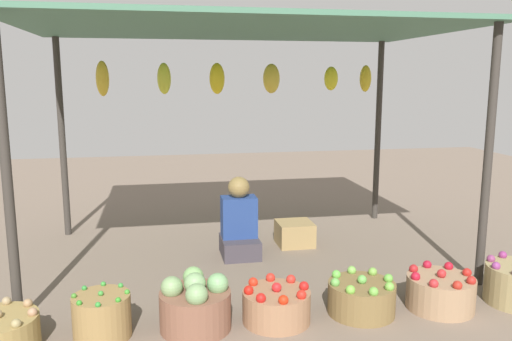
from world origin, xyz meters
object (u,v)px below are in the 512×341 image
basket_cabbages (195,305)px  basket_green_chilies (102,316)px  vendor_person (239,225)px  basket_red_tomatoes (276,305)px  wooden_crate_near_vendor (295,233)px  basket_green_apples (361,297)px  basket_red_apples (440,292)px

basket_cabbages → basket_green_chilies: bearing=179.8°
vendor_person → basket_red_tomatoes: 1.46m
basket_cabbages → wooden_crate_near_vendor: 2.02m
vendor_person → wooden_crate_near_vendor: (0.62, 0.20, -0.18)m
basket_red_tomatoes → basket_cabbages: bearing=-179.7°
basket_cabbages → basket_red_tomatoes: bearing=0.3°
basket_green_apples → vendor_person: bearing=115.4°
basket_cabbages → basket_red_tomatoes: basket_cabbages is taller
basket_green_apples → basket_red_apples: bearing=-3.0°
basket_green_chilies → basket_cabbages: (0.62, -0.00, 0.02)m
basket_green_apples → basket_red_apples: 0.62m
vendor_person → basket_green_chilies: bearing=-128.7°
basket_green_chilies → basket_green_apples: (1.84, 0.01, -0.03)m
basket_red_tomatoes → basket_green_apples: basket_green_apples is taller
basket_red_tomatoes → basket_green_apples: bearing=0.8°
basket_green_chilies → basket_cabbages: bearing=-0.2°
basket_cabbages → wooden_crate_near_vendor: (1.15, 1.65, -0.05)m
basket_red_tomatoes → basket_red_apples: bearing=-1.1°
basket_cabbages → basket_red_tomatoes: 0.58m
wooden_crate_near_vendor → basket_cabbages: bearing=-125.0°
basket_cabbages → basket_red_tomatoes: size_ratio=1.01×
wooden_crate_near_vendor → basket_green_chilies: bearing=-137.1°
basket_cabbages → basket_red_apples: (1.84, -0.02, -0.04)m
basket_green_apples → basket_red_apples: size_ratio=0.99×
basket_red_apples → basket_cabbages: bearing=179.4°
basket_green_chilies → basket_red_tomatoes: size_ratio=0.79×
basket_green_chilies → basket_red_apples: 2.46m
basket_green_chilies → basket_red_apples: (2.46, -0.02, -0.02)m
basket_red_tomatoes → basket_green_apples: 0.65m
vendor_person → basket_green_chilies: vendor_person is taller
basket_cabbages → basket_green_apples: 1.22m
basket_red_apples → wooden_crate_near_vendor: 1.81m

